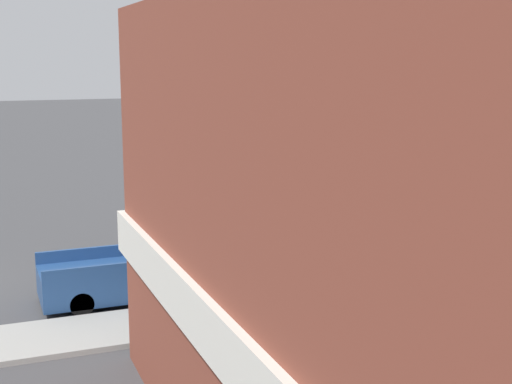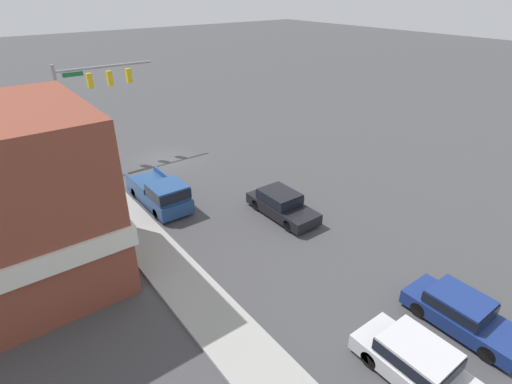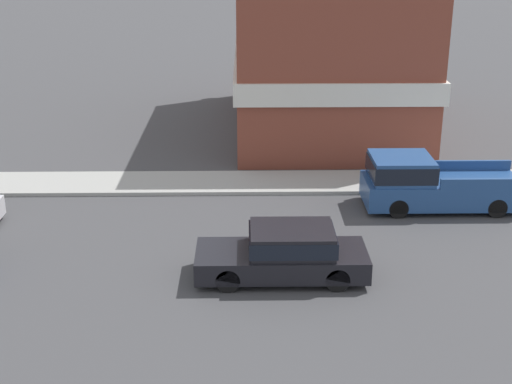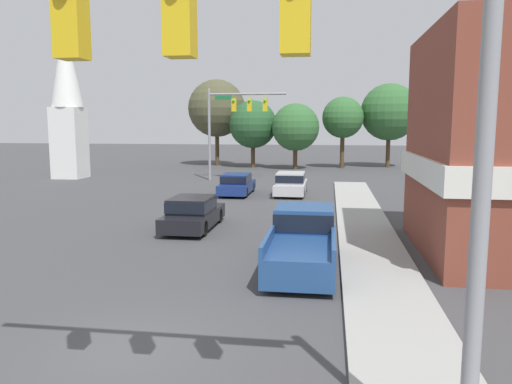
# 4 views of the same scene
# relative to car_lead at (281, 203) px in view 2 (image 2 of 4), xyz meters

# --- Properties ---
(ground_plane) EXTENTS (200.00, 200.00, 0.00)m
(ground_plane) POSITION_rel_car_lead_xyz_m (1.90, -11.90, -0.76)
(ground_plane) COLOR #424244
(sidewalk_curb) EXTENTS (2.40, 60.00, 0.14)m
(sidewalk_curb) POSITION_rel_car_lead_xyz_m (7.60, -11.90, -0.69)
(sidewalk_curb) COLOR #9E9E99
(sidewalk_curb) RESTS_ON ground
(near_signal_assembly) EXTENTS (7.11, 0.49, 7.40)m
(near_signal_assembly) POSITION_rel_car_lead_xyz_m (5.43, -14.96, 4.68)
(near_signal_assembly) COLOR gray
(near_signal_assembly) RESTS_ON ground
(car_lead) EXTENTS (1.88, 4.72, 1.46)m
(car_lead) POSITION_rel_car_lead_xyz_m (0.00, 0.00, 0.00)
(car_lead) COLOR black
(car_lead) RESTS_ON ground
(car_oncoming) EXTENTS (1.92, 4.82, 1.50)m
(car_oncoming) POSITION_rel_car_lead_xyz_m (3.49, 11.40, 0.02)
(car_oncoming) COLOR black
(car_oncoming) RESTS_ON ground
(car_second_ahead) EXTENTS (1.85, 4.52, 1.39)m
(car_second_ahead) POSITION_rel_car_lead_xyz_m (-0.06, 10.95, -0.03)
(car_second_ahead) COLOR black
(car_second_ahead) RESTS_ON ground
(pickup_truck_parked) EXTENTS (2.07, 5.34, 1.85)m
(pickup_truck_parked) POSITION_rel_car_lead_xyz_m (5.16, -5.16, 0.15)
(pickup_truck_parked) COLOR black
(pickup_truck_parked) RESTS_ON ground
(construction_barrel) EXTENTS (0.58, 0.58, 0.97)m
(construction_barrel) POSITION_rel_car_lead_xyz_m (5.80, -17.12, -0.27)
(construction_barrel) COLOR orange
(construction_barrel) RESTS_ON ground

